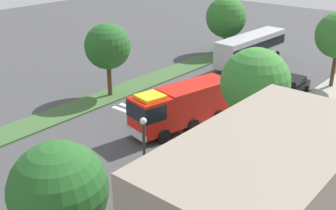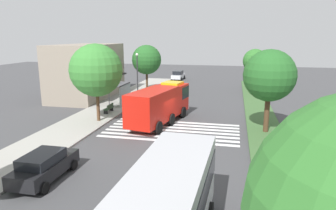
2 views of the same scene
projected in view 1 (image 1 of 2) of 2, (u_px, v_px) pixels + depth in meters
name	position (u px, v px, depth m)	size (l,w,h in m)	color
ground_plane	(173.00, 118.00, 35.44)	(120.00, 120.00, 0.00)	#424244
sidewalk	(266.00, 149.00, 30.25)	(60.00, 4.53, 0.14)	#9E9B93
median_strip	(110.00, 95.00, 40.12)	(60.00, 3.00, 0.14)	#3D6033
crosswalk	(182.00, 114.00, 36.23)	(5.85, 11.57, 0.01)	silver
fire_truck	(179.00, 105.00, 32.98)	(9.44, 4.29, 3.53)	red
parked_car_mid	(292.00, 86.00, 40.30)	(4.53, 2.08, 1.65)	black
transit_bus	(251.00, 47.00, 49.01)	(11.62, 3.20, 3.50)	#B2B2B7
bus_stop_shelter	(196.00, 162.00, 25.03)	(3.50, 1.40, 2.46)	#4C4C51
bench_near_shelter	(230.00, 156.00, 28.33)	(1.60, 0.50, 0.90)	#2D472D
street_lamp	(144.00, 158.00, 22.11)	(0.36, 0.36, 5.81)	#2D2D30
storefront_building	(262.00, 210.00, 18.17)	(11.88, 6.74, 7.01)	gray
sidewalk_tree_west	(255.00, 82.00, 29.06)	(4.91, 4.91, 7.28)	#513823
sidewalk_tree_east	(59.00, 190.00, 17.46)	(4.25, 4.25, 6.69)	#47301E
median_tree_far_west	(226.00, 17.00, 52.53)	(5.14, 5.14, 7.07)	#47301E
median_tree_west	(108.00, 47.00, 38.30)	(4.27, 4.27, 6.92)	#47301E
fire_hydrant	(297.00, 101.00, 37.62)	(0.28, 0.28, 0.70)	gold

